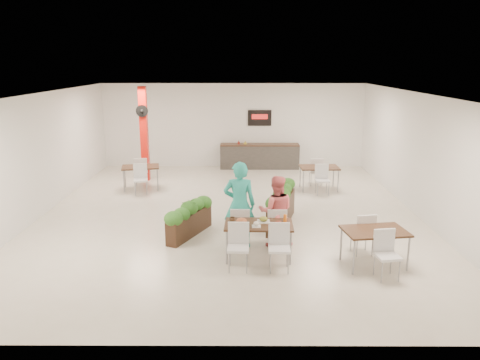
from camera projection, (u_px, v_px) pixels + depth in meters
name	position (u px, v px, depth m)	size (l,w,h in m)	color
ground	(230.00, 214.00, 12.57)	(12.00, 12.00, 0.00)	beige
room_shell	(229.00, 141.00, 12.08)	(10.10, 12.10, 3.22)	white
red_column	(144.00, 133.00, 15.85)	(0.40, 0.41, 3.20)	red
service_counter	(259.00, 156.00, 17.93)	(3.00, 0.64, 2.20)	#302D2B
main_table	(258.00, 229.00, 9.64)	(1.42, 1.66, 0.92)	black
diner_man	(239.00, 205.00, 10.19)	(0.70, 0.46, 1.92)	#28AEA0
diner_woman	(276.00, 211.00, 10.23)	(0.78, 0.61, 1.61)	#F06A6D
planter_left	(189.00, 215.00, 10.94)	(0.96, 1.65, 0.92)	black
planter_right	(281.00, 205.00, 11.67)	(0.87, 2.10, 1.14)	black
side_table_a	(141.00, 170.00, 14.93)	(1.29, 1.67, 0.92)	black
side_table_b	(319.00, 170.00, 14.87)	(1.23, 1.63, 0.92)	black
side_table_c	(375.00, 236.00, 9.28)	(1.34, 1.66, 0.92)	black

